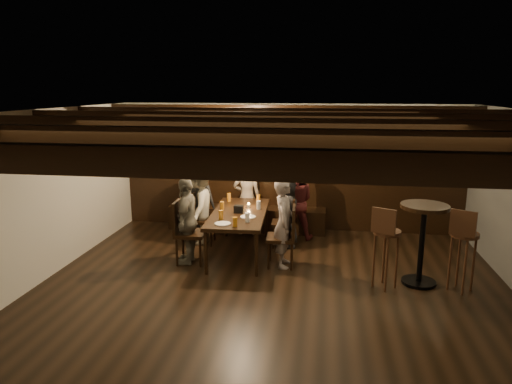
% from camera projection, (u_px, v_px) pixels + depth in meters
% --- Properties ---
extents(room, '(7.00, 7.00, 7.00)m').
position_uv_depth(room, '(267.00, 187.00, 7.58)').
color(room, black).
rests_on(room, ground).
extents(dining_table, '(0.95, 1.95, 0.72)m').
position_uv_depth(dining_table, '(239.00, 215.00, 7.42)').
color(dining_table, black).
rests_on(dining_table, floor).
extents(chair_left_near, '(0.42, 0.42, 0.88)m').
position_uv_depth(chair_left_near, '(202.00, 228.00, 8.01)').
color(chair_left_near, black).
rests_on(chair_left_near, floor).
extents(chair_left_far, '(0.47, 0.47, 0.99)m').
position_uv_depth(chair_left_far, '(190.00, 244.00, 7.13)').
color(chair_left_far, black).
rests_on(chair_left_far, floor).
extents(chair_right_near, '(0.41, 0.41, 0.86)m').
position_uv_depth(chair_right_near, '(284.00, 231.00, 7.87)').
color(chair_right_near, black).
rests_on(chair_right_near, floor).
extents(chair_right_far, '(0.45, 0.45, 0.94)m').
position_uv_depth(chair_right_far, '(282.00, 248.00, 6.99)').
color(chair_right_far, black).
rests_on(chair_right_far, floor).
extents(person_bench_left, '(0.67, 0.46, 1.34)m').
position_uv_depth(person_bench_left, '(197.00, 200.00, 8.38)').
color(person_bench_left, black).
rests_on(person_bench_left, floor).
extents(person_bench_centre, '(0.53, 0.36, 1.40)m').
position_uv_depth(person_bench_centre, '(247.00, 198.00, 8.43)').
color(person_bench_centre, gray).
rests_on(person_bench_centre, floor).
extents(person_bench_right, '(0.69, 0.55, 1.37)m').
position_uv_depth(person_bench_right, '(296.00, 202.00, 8.20)').
color(person_bench_right, maroon).
rests_on(person_bench_right, floor).
extents(person_left_near, '(0.55, 0.91, 1.37)m').
position_uv_depth(person_left_near, '(200.00, 205.00, 7.92)').
color(person_left_near, '#ABA590').
rests_on(person_left_near, floor).
extents(person_left_far, '(0.37, 0.82, 1.37)m').
position_uv_depth(person_left_far, '(187.00, 220.00, 7.05)').
color(person_left_far, slate).
rests_on(person_left_far, floor).
extents(person_right_near, '(0.44, 0.64, 1.27)m').
position_uv_depth(person_right_near, '(286.00, 211.00, 7.78)').
color(person_right_near, black).
rests_on(person_right_near, floor).
extents(person_right_far, '(0.35, 0.52, 1.37)m').
position_uv_depth(person_right_far, '(284.00, 223.00, 6.90)').
color(person_right_far, gray).
rests_on(person_right_far, floor).
extents(pint_a, '(0.07, 0.07, 0.14)m').
position_uv_depth(pint_a, '(229.00, 197.00, 8.09)').
color(pint_a, '#BF7219').
rests_on(pint_a, dining_table).
extents(pint_b, '(0.07, 0.07, 0.14)m').
position_uv_depth(pint_b, '(258.00, 199.00, 7.99)').
color(pint_b, '#BF7219').
rests_on(pint_b, dining_table).
extents(pint_c, '(0.07, 0.07, 0.14)m').
position_uv_depth(pint_c, '(222.00, 206.00, 7.51)').
color(pint_c, '#BF7219').
rests_on(pint_c, dining_table).
extents(pint_d, '(0.07, 0.07, 0.14)m').
position_uv_depth(pint_d, '(259.00, 205.00, 7.55)').
color(pint_d, silver).
rests_on(pint_d, dining_table).
extents(pint_e, '(0.07, 0.07, 0.14)m').
position_uv_depth(pint_e, '(221.00, 215.00, 6.97)').
color(pint_e, '#BF7219').
rests_on(pint_e, dining_table).
extents(pint_f, '(0.07, 0.07, 0.14)m').
position_uv_depth(pint_f, '(247.00, 217.00, 6.84)').
color(pint_f, silver).
rests_on(pint_f, dining_table).
extents(pint_g, '(0.07, 0.07, 0.14)m').
position_uv_depth(pint_g, '(235.00, 222.00, 6.61)').
color(pint_g, '#BF7219').
rests_on(pint_g, dining_table).
extents(plate_near, '(0.24, 0.24, 0.01)m').
position_uv_depth(plate_near, '(223.00, 224.00, 6.74)').
color(plate_near, white).
rests_on(plate_near, dining_table).
extents(plate_far, '(0.24, 0.24, 0.01)m').
position_uv_depth(plate_far, '(248.00, 217.00, 7.09)').
color(plate_far, white).
rests_on(plate_far, dining_table).
extents(condiment_caddy, '(0.15, 0.10, 0.12)m').
position_uv_depth(condiment_caddy, '(239.00, 209.00, 7.34)').
color(condiment_caddy, black).
rests_on(condiment_caddy, dining_table).
extents(candle, '(0.05, 0.05, 0.05)m').
position_uv_depth(candle, '(249.00, 206.00, 7.68)').
color(candle, beige).
rests_on(candle, dining_table).
extents(high_top_table, '(0.64, 0.64, 1.14)m').
position_uv_depth(high_top_table, '(423.00, 232.00, 6.24)').
color(high_top_table, black).
rests_on(high_top_table, floor).
extents(bar_stool_left, '(0.41, 0.42, 1.16)m').
position_uv_depth(bar_stool_left, '(385.00, 258.00, 6.19)').
color(bar_stool_left, '#372111').
rests_on(bar_stool_left, floor).
extents(bar_stool_right, '(0.41, 0.42, 1.16)m').
position_uv_depth(bar_stool_right, '(462.00, 261.00, 6.09)').
color(bar_stool_right, '#372111').
rests_on(bar_stool_right, floor).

